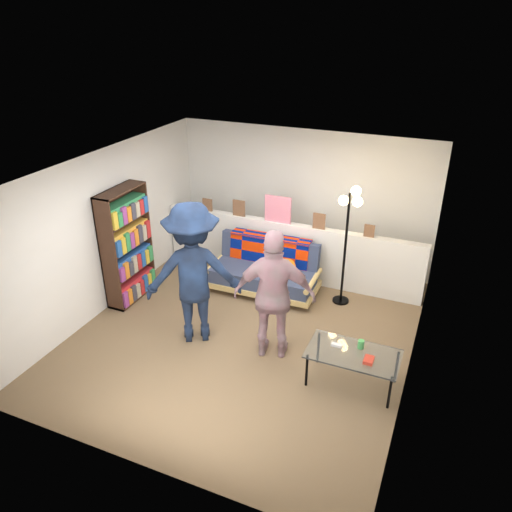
{
  "coord_description": "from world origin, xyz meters",
  "views": [
    {
      "loc": [
        2.44,
        -5.34,
        4.17
      ],
      "look_at": [
        0.0,
        0.4,
        1.05
      ],
      "focal_mm": 35.0,
      "sensor_mm": 36.0,
      "label": 1
    }
  ],
  "objects_px": {
    "futon_sofa": "(265,271)",
    "coffee_table": "(354,355)",
    "person_left": "(193,274)",
    "person_right": "(274,296)",
    "bookshelf": "(127,249)",
    "floor_lamp": "(349,223)"
  },
  "relations": [
    {
      "from": "futon_sofa",
      "to": "person_right",
      "type": "relative_size",
      "value": 0.99
    },
    {
      "from": "coffee_table",
      "to": "floor_lamp",
      "type": "bearing_deg",
      "value": 107.38
    },
    {
      "from": "bookshelf",
      "to": "person_left",
      "type": "relative_size",
      "value": 0.9
    },
    {
      "from": "bookshelf",
      "to": "person_right",
      "type": "height_order",
      "value": "bookshelf"
    },
    {
      "from": "bookshelf",
      "to": "futon_sofa",
      "type": "bearing_deg",
      "value": 28.63
    },
    {
      "from": "futon_sofa",
      "to": "floor_lamp",
      "type": "height_order",
      "value": "floor_lamp"
    },
    {
      "from": "futon_sofa",
      "to": "bookshelf",
      "type": "relative_size",
      "value": 0.98
    },
    {
      "from": "coffee_table",
      "to": "person_right",
      "type": "distance_m",
      "value": 1.21
    },
    {
      "from": "person_left",
      "to": "person_right",
      "type": "xyz_separation_m",
      "value": [
        1.14,
        0.05,
        -0.1
      ]
    },
    {
      "from": "bookshelf",
      "to": "floor_lamp",
      "type": "height_order",
      "value": "floor_lamp"
    },
    {
      "from": "coffee_table",
      "to": "floor_lamp",
      "type": "xyz_separation_m",
      "value": [
        -0.58,
        1.86,
        0.9
      ]
    },
    {
      "from": "futon_sofa",
      "to": "bookshelf",
      "type": "bearing_deg",
      "value": -151.37
    },
    {
      "from": "floor_lamp",
      "to": "person_right",
      "type": "relative_size",
      "value": 1.05
    },
    {
      "from": "bookshelf",
      "to": "person_left",
      "type": "distance_m",
      "value": 1.58
    },
    {
      "from": "person_right",
      "to": "coffee_table",
      "type": "bearing_deg",
      "value": 155.24
    },
    {
      "from": "bookshelf",
      "to": "person_right",
      "type": "distance_m",
      "value": 2.66
    },
    {
      "from": "futon_sofa",
      "to": "coffee_table",
      "type": "xyz_separation_m",
      "value": [
        1.84,
        -1.71,
        0.08
      ]
    },
    {
      "from": "futon_sofa",
      "to": "person_left",
      "type": "relative_size",
      "value": 0.89
    },
    {
      "from": "futon_sofa",
      "to": "person_right",
      "type": "distance_m",
      "value": 1.77
    },
    {
      "from": "futon_sofa",
      "to": "person_left",
      "type": "xyz_separation_m",
      "value": [
        -0.41,
        -1.56,
        0.65
      ]
    },
    {
      "from": "floor_lamp",
      "to": "coffee_table",
      "type": "bearing_deg",
      "value": -72.62
    },
    {
      "from": "person_right",
      "to": "floor_lamp",
      "type": "bearing_deg",
      "value": -122.17
    }
  ]
}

